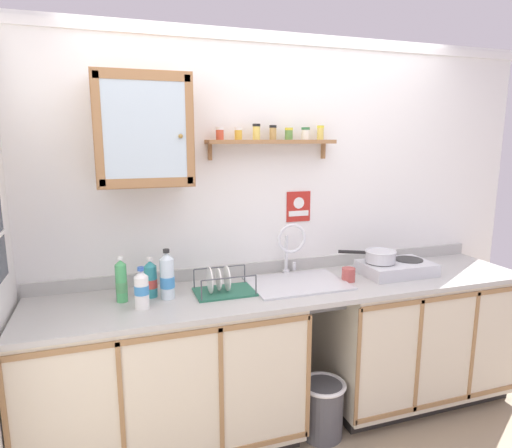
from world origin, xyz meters
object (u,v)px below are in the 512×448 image
at_px(bottle_water_clear_2, 167,277).
at_px(bottle_opaque_white_3, 142,289).
at_px(sink, 297,285).
at_px(bottle_soda_green_0, 121,282).
at_px(bottle_detergent_teal_1, 151,280).
at_px(dish_rack, 223,287).
at_px(saucepan, 380,256).
at_px(hot_plate_stove, 396,268).
at_px(mug, 348,274).
at_px(wall_cabinet, 143,131).
at_px(warning_sign, 298,207).
at_px(trash_bin, 322,408).

bearing_deg(bottle_water_clear_2, bottle_opaque_white_3, -143.00).
bearing_deg(sink, bottle_soda_green_0, 178.86).
height_order(bottle_detergent_teal_1, dish_rack, bottle_detergent_teal_1).
height_order(saucepan, bottle_soda_green_0, bottle_soda_green_0).
xyz_separation_m(hot_plate_stove, mug, (-0.38, -0.03, 0.00)).
relative_size(dish_rack, mug, 2.85).
height_order(bottle_soda_green_0, mug, bottle_soda_green_0).
bearing_deg(wall_cabinet, warning_sign, 8.79).
height_order(bottle_water_clear_2, bottle_opaque_white_3, bottle_water_clear_2).
xyz_separation_m(hot_plate_stove, trash_bin, (-0.62, -0.20, -0.78)).
distance_m(bottle_soda_green_0, dish_rack, 0.57).
bearing_deg(dish_rack, bottle_water_clear_2, 176.68).
bearing_deg(hot_plate_stove, bottle_detergent_teal_1, 177.07).
xyz_separation_m(bottle_detergent_teal_1, trash_bin, (0.97, -0.28, -0.84)).
xyz_separation_m(bottle_opaque_white_3, mug, (1.28, 0.06, -0.06)).
height_order(bottle_soda_green_0, bottle_detergent_teal_1, bottle_soda_green_0).
relative_size(saucepan, bottle_detergent_teal_1, 1.52).
height_order(saucepan, trash_bin, saucepan).
bearing_deg(sink, warning_sign, 65.45).
relative_size(dish_rack, trash_bin, 0.97).
xyz_separation_m(bottle_detergent_teal_1, mug, (1.21, -0.11, -0.06)).
xyz_separation_m(dish_rack, wall_cabinet, (-0.40, 0.14, 0.90)).
height_order(saucepan, mug, saucepan).
xyz_separation_m(saucepan, bottle_opaque_white_3, (-1.54, -0.11, -0.02)).
height_order(mug, trash_bin, mug).
relative_size(bottle_detergent_teal_1, wall_cabinet, 0.39).
bearing_deg(bottle_opaque_white_3, warning_sign, 19.95).
bearing_deg(bottle_water_clear_2, hot_plate_stove, -1.05).
xyz_separation_m(dish_rack, warning_sign, (0.61, 0.29, 0.40)).
bearing_deg(trash_bin, bottle_water_clear_2, 165.56).
height_order(bottle_opaque_white_3, dish_rack, bottle_opaque_white_3).
distance_m(hot_plate_stove, bottle_water_clear_2, 1.51).
height_order(bottle_detergent_teal_1, warning_sign, warning_sign).
bearing_deg(bottle_water_clear_2, bottle_detergent_teal_1, 148.39).
xyz_separation_m(dish_rack, trash_bin, (0.57, -0.21, -0.77)).
bearing_deg(sink, mug, -10.69).
bearing_deg(hot_plate_stove, warning_sign, 152.54).
bearing_deg(bottle_opaque_white_3, bottle_detergent_teal_1, 69.67).
relative_size(bottle_opaque_white_3, mug, 1.90).
bearing_deg(bottle_opaque_white_3, mug, 2.60).
xyz_separation_m(hot_plate_stove, dish_rack, (-1.19, 0.01, -0.01)).
distance_m(warning_sign, trash_bin, 1.28).
height_order(sink, wall_cabinet, wall_cabinet).
relative_size(bottle_soda_green_0, bottle_detergent_teal_1, 1.11).
bearing_deg(hot_plate_stove, mug, -175.97).
distance_m(mug, warning_sign, 0.56).
relative_size(bottle_soda_green_0, bottle_opaque_white_3, 1.13).
height_order(saucepan, bottle_detergent_teal_1, bottle_detergent_teal_1).
bearing_deg(bottle_soda_green_0, hot_plate_stove, -1.84).
height_order(bottle_soda_green_0, trash_bin, bottle_soda_green_0).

